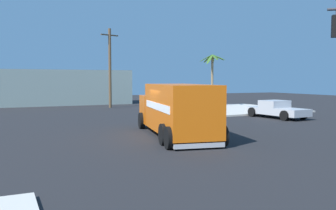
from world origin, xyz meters
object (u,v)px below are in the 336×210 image
at_px(palm_tree_far, 212,70).
at_px(utility_pole, 110,67).
at_px(delivery_truck, 176,109).
at_px(pickup_silver, 276,109).

bearing_deg(palm_tree_far, utility_pole, 156.89).
relative_size(delivery_truck, utility_pole, 1.03).
xyz_separation_m(pickup_silver, utility_pole, (-9.02, 15.74, 3.64)).
bearing_deg(utility_pole, pickup_silver, -60.18).
bearing_deg(palm_tree_far, delivery_truck, -127.14).
relative_size(pickup_silver, palm_tree_far, 0.95).
height_order(pickup_silver, palm_tree_far, palm_tree_far).
bearing_deg(delivery_truck, utility_pole, 83.63).
relative_size(delivery_truck, palm_tree_far, 1.55).
bearing_deg(pickup_silver, palm_tree_far, 84.27).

